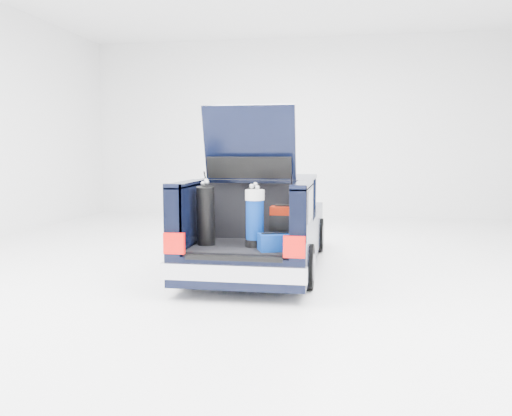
% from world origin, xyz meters
% --- Properties ---
extents(ground, '(14.00, 14.00, 0.00)m').
position_xyz_m(ground, '(0.00, 0.00, 0.00)').
color(ground, white).
rests_on(ground, ground).
extents(car, '(1.87, 4.65, 2.47)m').
position_xyz_m(car, '(-0.00, 0.11, 0.67)').
color(car, black).
rests_on(car, ground).
extents(red_suitcase, '(0.33, 0.21, 0.54)m').
position_xyz_m(red_suitcase, '(0.50, -1.32, 0.85)').
color(red_suitcase, maroon).
rests_on(red_suitcase, car).
extents(black_golf_bag, '(0.28, 0.33, 0.88)m').
position_xyz_m(black_golf_bag, '(-0.50, -1.54, 1.00)').
color(black_golf_bag, black).
rests_on(black_golf_bag, car).
extents(blue_golf_bag, '(0.30, 0.30, 0.85)m').
position_xyz_m(blue_golf_bag, '(0.16, -1.55, 0.98)').
color(blue_golf_bag, black).
rests_on(blue_golf_bag, car).
extents(blue_duffel, '(0.51, 0.42, 0.23)m').
position_xyz_m(blue_duffel, '(0.47, -1.77, 0.71)').
color(blue_duffel, navy).
rests_on(blue_duffel, car).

